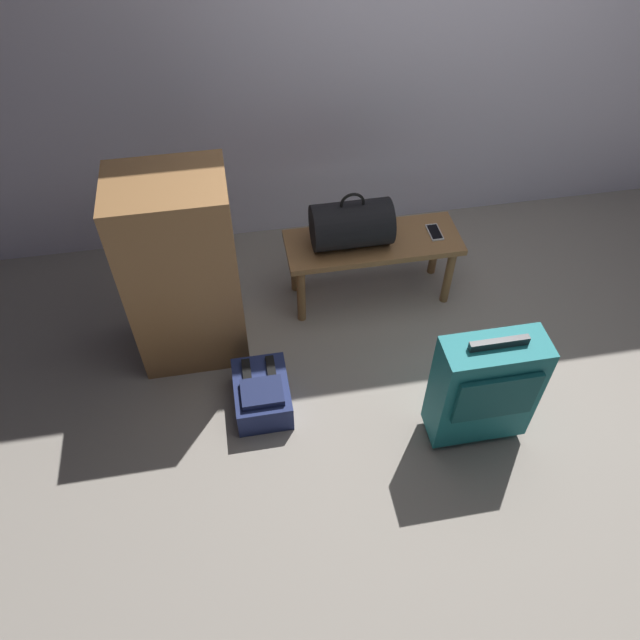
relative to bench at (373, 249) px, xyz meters
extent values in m
plane|color=gray|center=(0.38, -0.82, -0.36)|extent=(6.60, 6.60, 0.00)
cube|color=silver|center=(0.38, 0.78, 1.04)|extent=(6.00, 0.10, 2.80)
cube|color=olive|center=(0.00, 0.00, 0.05)|extent=(1.00, 0.36, 0.04)
cylinder|color=olive|center=(-0.44, -0.13, -0.17)|extent=(0.05, 0.05, 0.40)
cylinder|color=olive|center=(0.44, -0.13, -0.17)|extent=(0.05, 0.05, 0.40)
cylinder|color=olive|center=(-0.44, 0.13, -0.17)|extent=(0.05, 0.05, 0.40)
cylinder|color=olive|center=(0.44, 0.13, -0.17)|extent=(0.05, 0.05, 0.40)
cylinder|color=black|center=(-0.13, 0.00, 0.20)|extent=(0.44, 0.26, 0.26)
torus|color=black|center=(-0.13, 0.00, 0.34)|extent=(0.14, 0.02, 0.14)
cube|color=silver|center=(0.36, 0.00, 0.07)|extent=(0.07, 0.14, 0.01)
cube|color=black|center=(0.36, 0.00, 0.08)|extent=(0.06, 0.13, 0.00)
cube|color=#14666B|center=(0.29, -1.05, -0.01)|extent=(0.48, 0.20, 0.61)
cube|color=#0E474A|center=(0.29, -1.16, 0.07)|extent=(0.38, 0.02, 0.27)
cube|color=#262628|center=(0.29, -1.05, 0.32)|extent=(0.27, 0.03, 0.04)
cylinder|color=black|center=(0.12, -0.97, -0.34)|extent=(0.02, 0.05, 0.05)
cylinder|color=black|center=(0.45, -0.97, -0.34)|extent=(0.02, 0.05, 0.05)
cube|color=navy|center=(-0.74, -0.70, -0.28)|extent=(0.28, 0.38, 0.17)
cube|color=#182045|center=(-0.74, -0.77, -0.18)|extent=(0.21, 0.17, 0.04)
cube|color=black|center=(-0.80, -0.63, -0.18)|extent=(0.04, 0.19, 0.02)
cube|color=black|center=(-0.67, -0.63, -0.18)|extent=(0.04, 0.19, 0.02)
cube|color=olive|center=(-1.06, -0.21, 0.19)|extent=(0.56, 0.44, 1.10)
camera|label=1|loc=(-0.76, -2.57, 2.30)|focal=34.07mm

